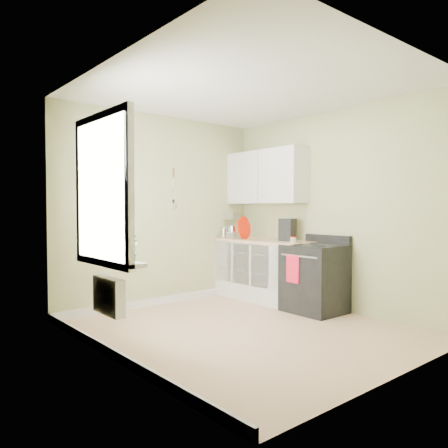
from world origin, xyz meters
TOP-DOWN VIEW (x-y plane):
  - floor at (0.00, 0.00)m, footprint 3.20×3.60m
  - ceiling at (0.00, 0.00)m, footprint 3.20×3.60m
  - wall_back at (0.00, 1.81)m, footprint 3.20×0.02m
  - wall_left at (-1.61, 0.00)m, footprint 0.02×3.60m
  - wall_right at (1.61, 0.00)m, footprint 0.02×3.60m
  - base_cabinets at (1.30, 1.00)m, footprint 0.60×1.60m
  - countertop at (1.29, 1.00)m, footprint 0.64×1.60m
  - upper_cabinets at (1.43, 1.10)m, footprint 0.35×1.40m
  - window at (-1.58, 0.30)m, footprint 0.06×1.14m
  - window_sill at (-1.51, 0.30)m, footprint 0.18×1.14m
  - radiator at (-1.54, 0.25)m, footprint 0.12×0.50m
  - wall_utensils at (0.20, 1.78)m, footprint 0.02×0.14m
  - stove at (1.28, 0.05)m, footprint 0.66×0.74m
  - stand_mixer at (1.24, 1.74)m, footprint 0.26×0.39m
  - kettle at (1.11, 1.72)m, footprint 0.19×0.11m
  - coffee_maker at (1.35, 0.60)m, footprint 0.23×0.24m
  - red_tray at (1.10, 1.24)m, footprint 0.35×0.14m
  - jar at (1.14, 0.30)m, footprint 0.08×0.08m
  - plant_a at (-1.50, -0.14)m, footprint 0.18×0.16m
  - plant_b at (-1.50, 0.19)m, footprint 0.15×0.17m
  - plant_c at (-1.50, 0.73)m, footprint 0.24×0.24m

SIDE VIEW (x-z plane):
  - floor at x=0.00m, z-range -0.02..0.00m
  - base_cabinets at x=1.30m, z-range 0.00..0.87m
  - stove at x=1.28m, z-range -0.05..0.96m
  - radiator at x=-1.54m, z-range 0.38..0.73m
  - window_sill at x=-1.51m, z-range 0.86..0.90m
  - countertop at x=1.29m, z-range 0.87..0.91m
  - jar at x=1.14m, z-range 0.91..1.00m
  - kettle at x=1.11m, z-range 0.91..1.10m
  - plant_b at x=-1.50m, z-range 0.90..1.19m
  - plant_a at x=-1.50m, z-range 0.90..1.19m
  - plant_c at x=-1.50m, z-range 0.90..1.20m
  - coffee_maker at x=1.35m, z-range 0.90..1.22m
  - red_tray at x=1.10m, z-range 0.91..1.25m
  - stand_mixer at x=1.24m, z-range 0.88..1.32m
  - wall_back at x=0.00m, z-range 0.00..2.70m
  - wall_left at x=-1.61m, z-range 0.00..2.70m
  - wall_right at x=1.61m, z-range 0.00..2.70m
  - window at x=-1.58m, z-range 0.83..2.27m
  - wall_utensils at x=0.20m, z-range 1.27..1.85m
  - upper_cabinets at x=1.43m, z-range 1.45..2.25m
  - ceiling at x=0.00m, z-range 2.70..2.72m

